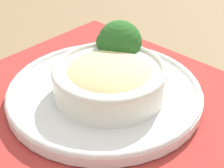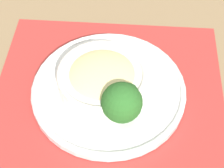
# 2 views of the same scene
# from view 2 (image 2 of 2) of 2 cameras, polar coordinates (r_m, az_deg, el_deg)

# --- Properties ---
(ground_plane) EXTENTS (4.00, 4.00, 0.00)m
(ground_plane) POSITION_cam_2_polar(r_m,az_deg,el_deg) (0.77, -0.51, -1.53)
(ground_plane) COLOR #8C704C
(placemat) EXTENTS (0.47, 0.52, 0.00)m
(placemat) POSITION_cam_2_polar(r_m,az_deg,el_deg) (0.77, -0.51, -1.44)
(placemat) COLOR #B2332D
(placemat) RESTS_ON ground_plane
(plate) EXTENTS (0.31, 0.31, 0.02)m
(plate) POSITION_cam_2_polar(r_m,az_deg,el_deg) (0.76, -0.52, -0.84)
(plate) COLOR white
(plate) RESTS_ON placemat
(bowl) EXTENTS (0.18, 0.18, 0.06)m
(bowl) POSITION_cam_2_polar(r_m,az_deg,el_deg) (0.74, -1.51, 0.90)
(bowl) COLOR silver
(bowl) RESTS_ON plate
(broccoli_floret) EXTENTS (0.08, 0.08, 0.09)m
(broccoli_floret) POSITION_cam_2_polar(r_m,az_deg,el_deg) (0.68, 1.54, -2.79)
(broccoli_floret) COLOR #759E51
(broccoli_floret) RESTS_ON plate
(carrot_slice_near) EXTENTS (0.04, 0.04, 0.01)m
(carrot_slice_near) POSITION_cam_2_polar(r_m,az_deg,el_deg) (0.76, 2.97, 0.47)
(carrot_slice_near) COLOR orange
(carrot_slice_near) RESTS_ON plate
(carrot_slice_middle) EXTENTS (0.04, 0.04, 0.01)m
(carrot_slice_middle) POSITION_cam_2_polar(r_m,az_deg,el_deg) (0.77, 2.23, 1.41)
(carrot_slice_middle) COLOR orange
(carrot_slice_middle) RESTS_ON plate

